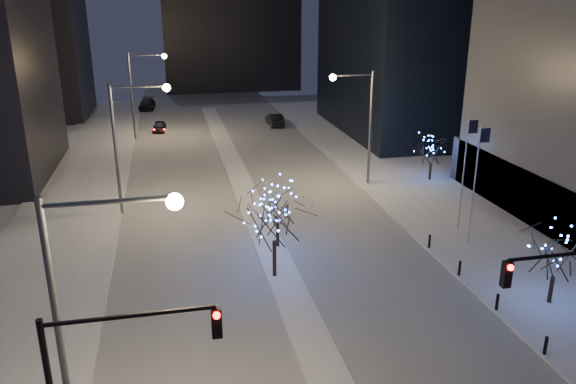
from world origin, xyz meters
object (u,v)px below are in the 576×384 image
object	(u,v)px
street_lamp_w_near	(88,297)
holiday_tree_plaza_far	(432,150)
car_far	(147,104)
holiday_tree_plaza_near	(557,254)
traffic_signal_west	(105,378)
car_mid	(275,120)
street_lamp_w_mid	(129,131)
holiday_tree_median_near	(274,215)
street_lamp_east	(361,113)
street_lamp_w_far	(140,84)
holiday_tree_median_far	(277,206)
car_near	(159,126)

from	to	relation	value
street_lamp_w_near	holiday_tree_plaza_far	world-z (taller)	street_lamp_w_near
car_far	holiday_tree_plaza_near	bearing A→B (deg)	-66.30
traffic_signal_west	holiday_tree_plaza_near	xyz separation A→B (m)	(21.87, 8.13, -1.80)
street_lamp_w_near	car_mid	size ratio (longest dim) A/B	2.10
street_lamp_w_near	street_lamp_w_mid	distance (m)	25.00
holiday_tree_median_near	traffic_signal_west	bearing A→B (deg)	-119.08
street_lamp_east	car_mid	xyz separation A→B (m)	(-2.47, 26.26, -5.67)
street_lamp_east	holiday_tree_plaza_near	xyz separation A→B (m)	(3.34, -21.87, -3.49)
street_lamp_w_far	street_lamp_w_near	bearing A→B (deg)	-90.00
street_lamp_w_far	traffic_signal_west	xyz separation A→B (m)	(0.50, -52.00, -1.74)
car_mid	holiday_tree_median_far	xyz separation A→B (m)	(-7.12, -37.89, 2.21)
street_lamp_east	holiday_tree_median_far	world-z (taller)	street_lamp_east
street_lamp_w_near	street_lamp_east	xyz separation A→B (m)	(19.02, 28.00, -0.05)
traffic_signal_west	holiday_tree_median_near	bearing A→B (deg)	60.92
holiday_tree_plaza_far	car_far	bearing A→B (deg)	121.65
street_lamp_w_far	car_far	xyz separation A→B (m)	(-0.06, 19.79, -5.73)
street_lamp_east	holiday_tree_plaza_near	bearing A→B (deg)	-81.31
car_far	holiday_tree_plaza_near	world-z (taller)	holiday_tree_plaza_near
street_lamp_w_mid	holiday_tree_plaza_far	size ratio (longest dim) A/B	2.34
traffic_signal_west	car_near	world-z (taller)	traffic_signal_west
holiday_tree_median_near	car_far	bearing A→B (deg)	98.41
holiday_tree_median_near	holiday_tree_median_far	world-z (taller)	holiday_tree_median_near
car_near	holiday_tree_plaza_far	size ratio (longest dim) A/B	0.88
traffic_signal_west	street_lamp_w_near	bearing A→B (deg)	103.96
street_lamp_w_far	holiday_tree_plaza_near	world-z (taller)	street_lamp_w_far
car_near	holiday_tree_median_far	size ratio (longest dim) A/B	0.87
holiday_tree_plaza_near	car_mid	bearing A→B (deg)	96.88
street_lamp_w_far	traffic_signal_west	world-z (taller)	street_lamp_w_far
holiday_tree_median_near	car_mid	bearing A→B (deg)	79.06
street_lamp_w_near	holiday_tree_median_far	size ratio (longest dim) A/B	2.32
street_lamp_w_far	traffic_signal_west	size ratio (longest dim) A/B	1.43
street_lamp_w_mid	holiday_tree_median_near	world-z (taller)	street_lamp_w_mid
street_lamp_w_far	holiday_tree_plaza_near	size ratio (longest dim) A/B	2.28
holiday_tree_plaza_near	holiday_tree_plaza_far	distance (m)	21.96
street_lamp_w_far	street_lamp_east	distance (m)	29.08
holiday_tree_median_near	holiday_tree_plaza_near	bearing A→B (deg)	-23.81
car_near	traffic_signal_west	bearing A→B (deg)	-85.63
street_lamp_east	traffic_signal_west	xyz separation A→B (m)	(-18.52, -30.00, -1.69)
street_lamp_w_near	car_near	world-z (taller)	street_lamp_w_near
holiday_tree_median_far	street_lamp_w_mid	bearing A→B (deg)	137.57
street_lamp_w_mid	traffic_signal_west	world-z (taller)	street_lamp_w_mid
car_far	holiday_tree_median_near	world-z (taller)	holiday_tree_median_near
street_lamp_w_near	car_far	world-z (taller)	street_lamp_w_near
car_far	holiday_tree_plaza_far	size ratio (longest dim) A/B	1.25
car_far	holiday_tree_median_near	xyz separation A→B (m)	(8.50, -57.52, 3.22)
holiday_tree_median_far	car_mid	bearing A→B (deg)	79.36
holiday_tree_median_far	holiday_tree_plaza_far	size ratio (longest dim) A/B	1.01
traffic_signal_west	car_near	distance (m)	56.02
car_near	holiday_tree_plaza_far	bearing A→B (deg)	-41.61
street_lamp_w_mid	holiday_tree_median_near	xyz separation A→B (m)	(8.44, -12.73, -2.51)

